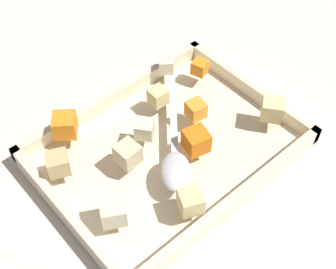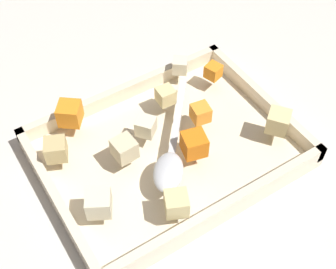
% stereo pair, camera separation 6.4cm
% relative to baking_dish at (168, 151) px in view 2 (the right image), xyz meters
% --- Properties ---
extents(ground_plane, '(4.00, 4.00, 0.00)m').
position_rel_baking_dish_xyz_m(ground_plane, '(0.02, -0.01, -0.01)').
color(ground_plane, beige).
extents(baking_dish, '(0.35, 0.27, 0.04)m').
position_rel_baking_dish_xyz_m(baking_dish, '(0.00, 0.00, 0.00)').
color(baking_dish, beige).
rests_on(baking_dish, ground_plane).
extents(carrot_chunk_back_center, '(0.03, 0.03, 0.02)m').
position_rel_baking_dish_xyz_m(carrot_chunk_back_center, '(-0.13, -0.07, 0.04)').
color(carrot_chunk_back_center, orange).
rests_on(carrot_chunk_back_center, baking_dish).
extents(carrot_chunk_center, '(0.04, 0.04, 0.03)m').
position_rel_baking_dish_xyz_m(carrot_chunk_center, '(-0.02, 0.04, 0.04)').
color(carrot_chunk_center, orange).
rests_on(carrot_chunk_center, baking_dish).
extents(carrot_chunk_far_right, '(0.04, 0.04, 0.03)m').
position_rel_baking_dish_xyz_m(carrot_chunk_far_right, '(0.10, -0.10, 0.04)').
color(carrot_chunk_far_right, orange).
rests_on(carrot_chunk_far_right, baking_dish).
extents(carrot_chunk_far_left, '(0.03, 0.03, 0.02)m').
position_rel_baking_dish_xyz_m(carrot_chunk_far_left, '(-0.06, -0.01, 0.04)').
color(carrot_chunk_far_left, orange).
rests_on(carrot_chunk_far_left, baking_dish).
extents(potato_chunk_corner_se, '(0.03, 0.03, 0.02)m').
position_rel_baking_dish_xyz_m(potato_chunk_corner_se, '(-0.09, -0.11, 0.04)').
color(potato_chunk_corner_se, beige).
rests_on(potato_chunk_corner_se, baking_dish).
extents(potato_chunk_front_center, '(0.03, 0.03, 0.03)m').
position_rel_baking_dish_xyz_m(potato_chunk_front_center, '(0.06, -0.01, 0.04)').
color(potato_chunk_front_center, beige).
rests_on(potato_chunk_front_center, baking_dish).
extents(potato_chunk_under_handle, '(0.03, 0.03, 0.02)m').
position_rel_baking_dish_xyz_m(potato_chunk_under_handle, '(-0.04, -0.06, 0.04)').
color(potato_chunk_under_handle, '#E0CC89').
rests_on(potato_chunk_under_handle, baking_dish).
extents(potato_chunk_heap_side, '(0.04, 0.04, 0.03)m').
position_rel_baking_dish_xyz_m(potato_chunk_heap_side, '(0.02, -0.03, 0.04)').
color(potato_chunk_heap_side, beige).
rests_on(potato_chunk_heap_side, baking_dish).
extents(potato_chunk_mid_left, '(0.04, 0.04, 0.03)m').
position_rel_baking_dish_xyz_m(potato_chunk_mid_left, '(0.13, 0.05, 0.04)').
color(potato_chunk_mid_left, beige).
rests_on(potato_chunk_mid_left, baking_dish).
extents(potato_chunk_heap_top, '(0.04, 0.04, 0.03)m').
position_rel_baking_dish_xyz_m(potato_chunk_heap_top, '(-0.14, 0.07, 0.04)').
color(potato_chunk_heap_top, '#E0CC89').
rests_on(potato_chunk_heap_top, baking_dish).
extents(potato_chunk_near_spoon, '(0.04, 0.04, 0.03)m').
position_rel_baking_dish_xyz_m(potato_chunk_near_spoon, '(0.05, 0.10, 0.04)').
color(potato_chunk_near_spoon, '#E0CC89').
rests_on(potato_chunk_near_spoon, baking_dish).
extents(potato_chunk_mid_right, '(0.04, 0.04, 0.03)m').
position_rel_baking_dish_xyz_m(potato_chunk_mid_right, '(0.14, -0.06, 0.04)').
color(potato_chunk_mid_right, tan).
rests_on(potato_chunk_mid_right, baking_dish).
extents(serving_spoon, '(0.15, 0.18, 0.02)m').
position_rel_baking_dish_xyz_m(serving_spoon, '(0.02, 0.04, 0.04)').
color(serving_spoon, silver).
rests_on(serving_spoon, baking_dish).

